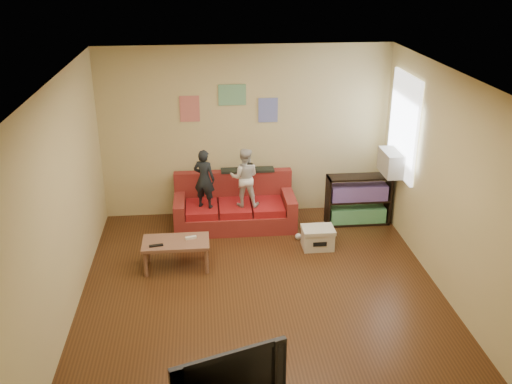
{
  "coord_description": "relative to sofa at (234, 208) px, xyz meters",
  "views": [
    {
      "loc": [
        -0.66,
        -6.03,
        3.94
      ],
      "look_at": [
        0.0,
        0.8,
        1.05
      ],
      "focal_mm": 40.0,
      "sensor_mm": 36.0,
      "label": 1
    }
  ],
  "objects": [
    {
      "name": "ac_unit",
      "position": [
        2.32,
        -0.38,
        0.81
      ],
      "size": [
        0.28,
        0.55,
        0.35
      ],
      "primitive_type": "cube",
      "color": "#B7B2A3",
      "rests_on": "window"
    },
    {
      "name": "window",
      "position": [
        2.44,
        -0.38,
        1.37
      ],
      "size": [
        0.04,
        1.08,
        1.48
      ],
      "primitive_type": "cube",
      "color": "white",
      "rests_on": "room_shell"
    },
    {
      "name": "artwork_right",
      "position": [
        0.57,
        0.45,
        1.43
      ],
      "size": [
        0.3,
        0.01,
        0.38
      ],
      "primitive_type": "cube",
      "color": "#727FCC",
      "rests_on": "room_shell"
    },
    {
      "name": "television",
      "position": [
        -0.33,
        -4.28,
        0.43
      ],
      "size": [
        1.0,
        0.45,
        0.58
      ],
      "primitive_type": "imported",
      "rotation": [
        0.0,
        0.0,
        0.33
      ],
      "color": "black",
      "rests_on": "tv_stand"
    },
    {
      "name": "bookshelf",
      "position": [
        1.92,
        -0.15,
        0.08
      ],
      "size": [
        0.99,
        0.3,
        0.79
      ],
      "color": "black",
      "rests_on": "ground"
    },
    {
      "name": "sofa",
      "position": [
        0.0,
        0.0,
        0.0
      ],
      "size": [
        1.85,
        0.85,
        0.81
      ],
      "color": "maroon",
      "rests_on": "ground"
    },
    {
      "name": "artwork_center",
      "position": [
        0.02,
        0.45,
        1.68
      ],
      "size": [
        0.42,
        0.01,
        0.32
      ],
      "primitive_type": "cube",
      "color": "#72B27F",
      "rests_on": "room_shell"
    },
    {
      "name": "child_a",
      "position": [
        -0.45,
        -0.16,
        0.57
      ],
      "size": [
        0.39,
        0.33,
        0.91
      ],
      "primitive_type": "imported",
      "rotation": [
        0.0,
        0.0,
        2.71
      ],
      "color": "black",
      "rests_on": "sofa"
    },
    {
      "name": "game_controller",
      "position": [
        -0.66,
        -1.21,
        0.14
      ],
      "size": [
        0.15,
        0.08,
        0.03
      ],
      "primitive_type": "cube",
      "rotation": [
        0.0,
        0.0,
        0.25
      ],
      "color": "silver",
      "rests_on": "coffee_table"
    },
    {
      "name": "room_shell",
      "position": [
        0.22,
        -2.03,
        1.08
      ],
      "size": [
        4.52,
        5.02,
        2.72
      ],
      "color": "#492913",
      "rests_on": "ground"
    },
    {
      "name": "file_box",
      "position": [
        1.14,
        -0.9,
        -0.11
      ],
      "size": [
        0.46,
        0.35,
        0.32
      ],
      "color": "beige",
      "rests_on": "ground"
    },
    {
      "name": "tissue",
      "position": [
        0.91,
        -0.62,
        -0.23
      ],
      "size": [
        0.11,
        0.11,
        0.09
      ],
      "primitive_type": "sphere",
      "rotation": [
        0.0,
        0.0,
        -0.26
      ],
      "color": "silver",
      "rests_on": "ground"
    },
    {
      "name": "remote",
      "position": [
        -1.11,
        -1.38,
        0.14
      ],
      "size": [
        0.19,
        0.08,
        0.02
      ],
      "primitive_type": "cube",
      "rotation": [
        0.0,
        0.0,
        0.18
      ],
      "color": "black",
      "rests_on": "coffee_table"
    },
    {
      "name": "artwork_left",
      "position": [
        -0.63,
        0.45,
        1.48
      ],
      "size": [
        0.3,
        0.01,
        0.4
      ],
      "primitive_type": "cube",
      "color": "#D87266",
      "rests_on": "room_shell"
    },
    {
      "name": "coffee_table",
      "position": [
        -0.86,
        -1.26,
        0.07
      ],
      "size": [
        0.89,
        0.49,
        0.4
      ],
      "color": "brown",
      "rests_on": "ground"
    },
    {
      "name": "child_b",
      "position": [
        0.15,
        -0.16,
        0.57
      ],
      "size": [
        0.48,
        0.4,
        0.91
      ],
      "primitive_type": "imported",
      "rotation": [
        0.0,
        0.0,
        3.01
      ],
      "color": "silver",
      "rests_on": "sofa"
    }
  ]
}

